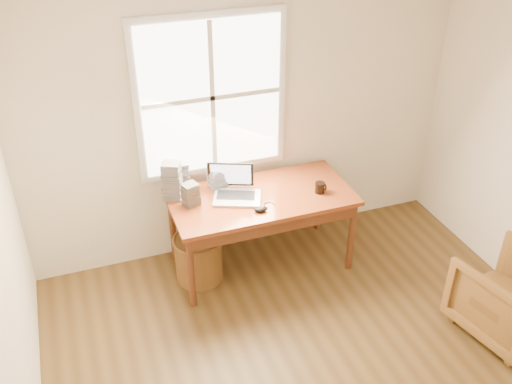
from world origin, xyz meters
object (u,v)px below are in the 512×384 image
(armchair, at_px, (509,296))
(desk, at_px, (261,197))
(wicker_stool, at_px, (199,258))
(coffee_mug, at_px, (320,188))
(laptop, at_px, (237,183))
(cd_stack_a, at_px, (181,176))

(armchair, bearing_deg, desk, -55.28)
(armchair, relative_size, wicker_stool, 1.72)
(armchair, distance_m, coffee_mug, 1.75)
(armchair, distance_m, wicker_stool, 2.58)
(laptop, relative_size, cd_stack_a, 1.72)
(desk, xyz_separation_m, cd_stack_a, (-0.62, 0.35, 0.15))
(armchair, distance_m, laptop, 2.36)
(desk, distance_m, coffee_mug, 0.52)
(wicker_stool, bearing_deg, cd_stack_a, 94.91)
(laptop, bearing_deg, desk, 18.98)
(desk, height_order, wicker_stool, desk)
(armchair, xyz_separation_m, cd_stack_a, (-2.17, 1.79, 0.55))
(cd_stack_a, bearing_deg, laptop, -39.61)
(laptop, bearing_deg, wicker_stool, -155.84)
(desk, bearing_deg, cd_stack_a, 150.88)
(desk, bearing_deg, wicker_stool, 180.00)
(cd_stack_a, bearing_deg, coffee_mug, -22.88)
(laptop, height_order, cd_stack_a, laptop)
(armchair, relative_size, laptop, 1.64)
(laptop, xyz_separation_m, cd_stack_a, (-0.40, 0.33, -0.03))
(laptop, distance_m, cd_stack_a, 0.52)
(desk, bearing_deg, laptop, 176.72)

